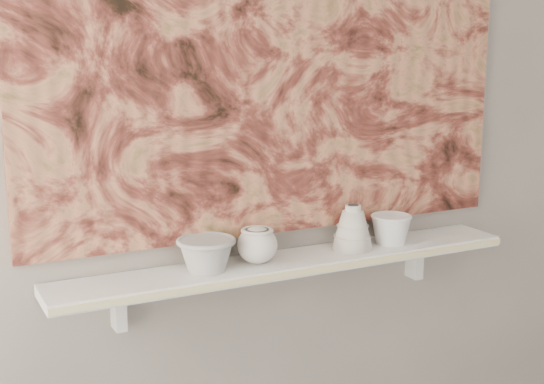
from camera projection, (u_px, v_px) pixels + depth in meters
wall_back at (276, 108)px, 2.16m from camera, size 3.60×0.00×3.60m
shelf at (291, 263)px, 2.17m from camera, size 1.40×0.18×0.03m
shelf_stripe at (307, 272)px, 2.09m from camera, size 1.40×0.01×0.02m
bracket_left at (118, 308)px, 2.03m from camera, size 0.03×0.06×0.12m
bracket_right at (414, 260)px, 2.46m from camera, size 0.03×0.06×0.12m
painting at (279, 41)px, 2.11m from camera, size 1.50×0.02×1.10m
house_motif at (408, 141)px, 2.36m from camera, size 0.09×0.00×0.08m
bowl_grey at (206, 254)px, 2.04m from camera, size 0.21×0.21×0.09m
cup_cream at (257, 245)px, 2.11m from camera, size 0.13×0.13×0.10m
bell_vessel at (353, 227)px, 2.24m from camera, size 0.16×0.16×0.14m
bowl_white at (391, 229)px, 2.31m from camera, size 0.16×0.16×0.09m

